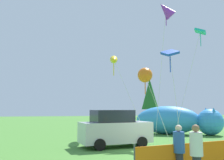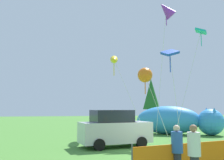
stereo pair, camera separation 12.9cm
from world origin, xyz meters
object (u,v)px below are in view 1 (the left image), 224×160
kite_orange_flower (145,75)px  kite_purple_delta (166,10)px  parked_car (114,129)px  kite_blue_box (170,54)px  inflatable_cat (177,121)px  spectator_in_grey_shirt (196,152)px  kite_teal_diamond (200,34)px  kite_yellow_hero (114,60)px  spectator_in_red_shirt (179,149)px

kite_orange_flower → kite_purple_delta: bearing=35.4°
parked_car → kite_blue_box: bearing=-1.4°
kite_orange_flower → inflatable_cat: bearing=42.6°
kite_orange_flower → parked_car: bearing=-147.9°
spectator_in_grey_shirt → kite_teal_diamond: 15.90m
kite_blue_box → kite_orange_flower: size_ratio=1.25×
kite_blue_box → kite_yellow_hero: bearing=122.4°
parked_car → spectator_in_red_shirt: bearing=-94.3°
spectator_in_red_shirt → kite_purple_delta: 14.38m
kite_purple_delta → kite_orange_flower: 6.36m
kite_yellow_hero → kite_blue_box: bearing=-57.6°
parked_car → kite_yellow_hero: size_ratio=0.63×
kite_purple_delta → kite_yellow_hero: bearing=160.3°
inflatable_cat → kite_yellow_hero: size_ratio=1.04×
inflatable_cat → kite_purple_delta: 9.32m
inflatable_cat → kite_orange_flower: kite_orange_flower is taller
parked_car → kite_teal_diamond: (8.48, 4.08, 7.50)m
spectator_in_red_shirt → kite_yellow_hero: size_ratio=0.25×
kite_purple_delta → kite_teal_diamond: bearing=11.5°
kite_teal_diamond → kite_yellow_hero: bearing=174.4°
kite_yellow_hero → parked_car: bearing=-103.2°
kite_purple_delta → kite_blue_box: bearing=-112.3°
parked_car → kite_teal_diamond: kite_teal_diamond is taller
spectator_in_grey_shirt → parked_car: bearing=95.0°
parked_car → kite_purple_delta: kite_purple_delta is taller
spectator_in_red_shirt → kite_purple_delta: size_ratio=0.16×
inflatable_cat → kite_purple_delta: kite_purple_delta is taller
parked_car → kite_orange_flower: 4.54m
kite_orange_flower → kite_teal_diamond: bearing=22.7°
spectator_in_red_shirt → spectator_in_grey_shirt: 0.74m
inflatable_cat → kite_teal_diamond: bearing=-12.1°
parked_car → spectator_in_red_shirt: parked_car is taller
parked_car → kite_orange_flower: kite_orange_flower is taller
kite_purple_delta → kite_orange_flower: bearing=-144.6°
inflatable_cat → kite_yellow_hero: 7.62m
spectator_in_red_shirt → kite_blue_box: kite_blue_box is taller
spectator_in_grey_shirt → kite_yellow_hero: (0.47, 12.29, 5.14)m
spectator_in_red_shirt → kite_yellow_hero: (0.64, 11.57, 5.17)m
spectator_in_grey_shirt → kite_purple_delta: bearing=68.0°
parked_car → inflatable_cat: (6.85, 5.55, 0.08)m
inflatable_cat → kite_teal_diamond: 7.74m
spectator_in_grey_shirt → kite_purple_delta: 14.83m
parked_car → kite_orange_flower: size_ratio=0.86×
kite_yellow_hero → kite_purple_delta: size_ratio=0.62×
spectator_in_grey_shirt → kite_yellow_hero: size_ratio=0.26×
kite_orange_flower → spectator_in_grey_shirt: bearing=-101.7°
kite_purple_delta → parked_car: bearing=-146.2°
parked_car → inflatable_cat: size_ratio=0.61×
kite_teal_diamond → kite_orange_flower: (-5.95, -2.49, -4.08)m
inflatable_cat → spectator_in_red_shirt: size_ratio=4.18×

